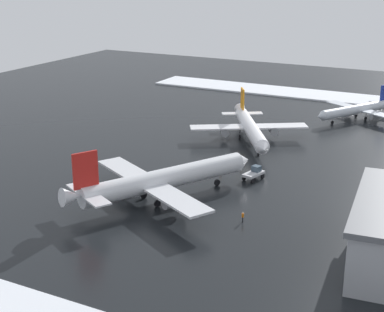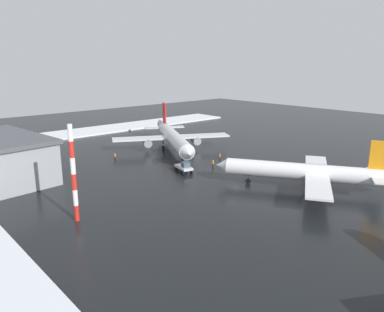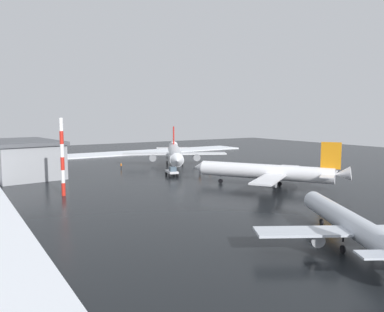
# 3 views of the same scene
# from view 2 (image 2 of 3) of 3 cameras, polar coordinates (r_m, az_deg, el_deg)

# --- Properties ---
(ground_plane) EXTENTS (240.00, 240.00, 0.00)m
(ground_plane) POSITION_cam_2_polar(r_m,az_deg,el_deg) (75.74, 6.61, -3.45)
(ground_plane) COLOR black
(snow_bank_left) EXTENTS (14.00, 116.00, 0.45)m
(snow_bank_left) POSITION_cam_2_polar(r_m,az_deg,el_deg) (128.83, -16.25, 3.51)
(snow_bank_left) COLOR white
(snow_bank_left) RESTS_ON ground_plane
(airplane_far_rear) EXTENTS (34.44, 29.39, 11.15)m
(airplane_far_rear) POSITION_cam_2_polar(r_m,az_deg,el_deg) (97.26, -2.89, 2.82)
(airplane_far_rear) COLOR silver
(airplane_far_rear) RESTS_ON ground_plane
(airplane_parked_portside) EXTENTS (29.44, 25.22, 9.77)m
(airplane_parked_portside) POSITION_cam_2_polar(r_m,az_deg,el_deg) (71.48, 16.96, -2.36)
(airplane_parked_portside) COLOR white
(airplane_parked_portside) RESTS_ON ground_plane
(pushback_tug) EXTENTS (5.00, 3.25, 2.50)m
(pushback_tug) POSITION_cam_2_polar(r_m,az_deg,el_deg) (78.78, -1.19, -1.69)
(pushback_tug) COLOR silver
(pushback_tug) RESTS_ON ground_plane
(ground_crew_by_nose_gear) EXTENTS (0.36, 0.36, 1.71)m
(ground_crew_by_nose_gear) POSITION_cam_2_polar(r_m,az_deg,el_deg) (90.77, -11.64, -0.04)
(ground_crew_by_nose_gear) COLOR black
(ground_crew_by_nose_gear) RESTS_ON ground_plane
(ground_crew_mid_apron) EXTENTS (0.36, 0.36, 1.71)m
(ground_crew_mid_apron) POSITION_cam_2_polar(r_m,az_deg,el_deg) (88.89, 4.27, -0.09)
(ground_crew_mid_apron) COLOR black
(ground_crew_mid_apron) RESTS_ON ground_plane
(ground_crew_beside_wing) EXTENTS (0.36, 0.36, 1.71)m
(ground_crew_beside_wing) POSITION_cam_2_polar(r_m,az_deg,el_deg) (82.92, 3.22, -1.12)
(ground_crew_beside_wing) COLOR black
(ground_crew_beside_wing) RESTS_ON ground_plane
(antenna_mast) EXTENTS (0.70, 0.70, 14.42)m
(antenna_mast) POSITION_cam_2_polar(r_m,az_deg,el_deg) (56.27, -17.61, -2.61)
(antenna_mast) COLOR red
(antenna_mast) RESTS_ON ground_plane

